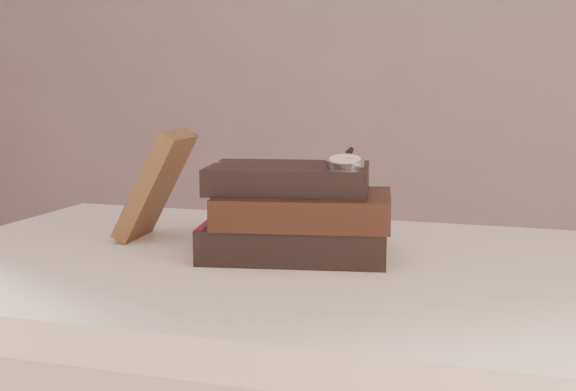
% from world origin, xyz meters
% --- Properties ---
extents(table, '(1.00, 0.60, 0.75)m').
position_xyz_m(table, '(0.00, 0.35, 0.66)').
color(table, silver).
rests_on(table, ground).
extents(book_stack, '(0.25, 0.19, 0.11)m').
position_xyz_m(book_stack, '(-0.02, 0.38, 0.80)').
color(book_stack, black).
rests_on(book_stack, table).
extents(journal, '(0.10, 0.11, 0.15)m').
position_xyz_m(journal, '(-0.23, 0.41, 0.83)').
color(journal, '#412B19').
rests_on(journal, table).
extents(pocket_watch, '(0.05, 0.15, 0.02)m').
position_xyz_m(pocket_watch, '(0.04, 0.38, 0.87)').
color(pocket_watch, silver).
rests_on(pocket_watch, book_stack).
extents(eyeglasses, '(0.11, 0.12, 0.05)m').
position_xyz_m(eyeglasses, '(-0.11, 0.44, 0.81)').
color(eyeglasses, silver).
rests_on(eyeglasses, book_stack).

